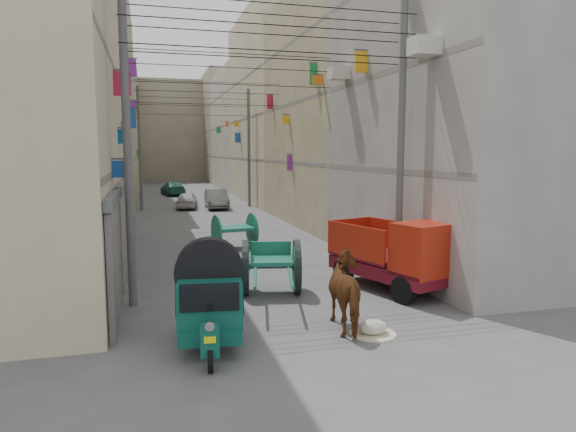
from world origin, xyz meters
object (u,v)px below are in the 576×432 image
object	(u,v)px
auto_rickshaw	(210,298)
horse	(351,292)
second_cart	(235,230)
distant_car_white	(187,200)
distant_car_grey	(216,199)
tonga_cart	(271,266)
distant_car_green	(173,189)
mini_truck	(402,258)
feed_sack	(373,327)

from	to	relation	value
auto_rickshaw	horse	xyz separation A→B (m)	(3.02, 0.24, -0.16)
second_cart	distant_car_white	bearing A→B (deg)	84.34
second_cart	distant_car_grey	xyz separation A→B (m)	(1.17, 14.52, -0.09)
auto_rickshaw	tonga_cart	world-z (taller)	auto_rickshaw
distant_car_grey	distant_car_green	xyz separation A→B (m)	(-2.31, 11.54, -0.06)
mini_truck	horse	distance (m)	3.29
distant_car_white	distant_car_grey	world-z (taller)	distant_car_grey
second_cart	distant_car_green	distance (m)	26.08
auto_rickshaw	tonga_cart	size ratio (longest dim) A/B	0.70
auto_rickshaw	distant_car_green	bearing A→B (deg)	95.40
mini_truck	distant_car_green	xyz separation A→B (m)	(-4.40, 33.64, -0.37)
tonga_cart	second_cart	distance (m)	6.77
feed_sack	distant_car_white	distance (m)	25.26
auto_rickshaw	second_cart	size ratio (longest dim) A/B	1.38
auto_rickshaw	feed_sack	size ratio (longest dim) A/B	3.91
tonga_cart	second_cart	bearing A→B (deg)	100.94
feed_sack	horse	size ratio (longest dim) A/B	0.32
mini_truck	distant_car_grey	distance (m)	22.20
mini_truck	second_cart	xyz separation A→B (m)	(-3.26, 7.58, -0.23)
mini_truck	second_cart	world-z (taller)	mini_truck
second_cart	distant_car_green	world-z (taller)	second_cart
mini_truck	second_cart	size ratio (longest dim) A/B	2.24
auto_rickshaw	horse	distance (m)	3.03
horse	second_cart	bearing A→B (deg)	-81.14
second_cart	feed_sack	distance (m)	10.37
auto_rickshaw	distant_car_white	distance (m)	25.02
feed_sack	distant_car_green	distance (m)	36.42
tonga_cart	horse	size ratio (longest dim) A/B	1.80
feed_sack	distant_car_grey	size ratio (longest dim) A/B	0.16
second_cart	distant_car_grey	size ratio (longest dim) A/B	0.44
mini_truck	horse	world-z (taller)	mini_truck
tonga_cart	distant_car_white	xyz separation A→B (m)	(-0.63, 21.67, -0.21)
feed_sack	distant_car_white	bearing A→B (deg)	94.44
mini_truck	horse	xyz separation A→B (m)	(-2.38, -2.26, -0.15)
mini_truck	feed_sack	bearing A→B (deg)	-145.27
horse	distant_car_grey	bearing A→B (deg)	-86.94
auto_rickshaw	horse	world-z (taller)	auto_rickshaw
tonga_cart	horse	world-z (taller)	horse
second_cart	horse	bearing A→B (deg)	-93.44
tonga_cart	distant_car_white	bearing A→B (deg)	103.69
tonga_cart	mini_truck	world-z (taller)	mini_truck
second_cart	distant_car_green	xyz separation A→B (m)	(-1.14, 26.06, -0.14)
horse	distant_car_grey	size ratio (longest dim) A/B	0.49
second_cart	distant_car_white	world-z (taller)	second_cart
mini_truck	distant_car_white	distance (m)	22.84
tonga_cart	distant_car_green	bearing A→B (deg)	103.80
horse	tonga_cart	bearing A→B (deg)	-68.01
second_cart	feed_sack	size ratio (longest dim) A/B	2.83
horse	distant_car_white	size ratio (longest dim) A/B	0.58
feed_sack	distant_car_green	bearing A→B (deg)	93.69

